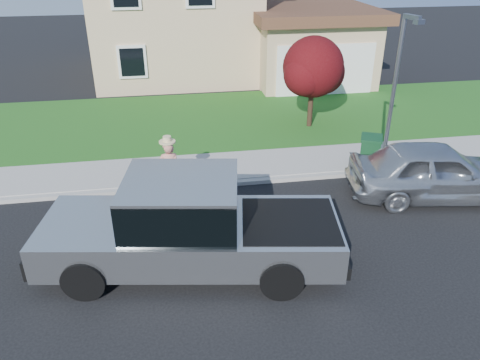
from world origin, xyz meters
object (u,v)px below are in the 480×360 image
object	(u,v)px
woman	(169,169)
sedan	(436,171)
pickup_truck	(189,227)
ornamental_tree	(314,70)
trash_bin	(370,152)
street_lamp	(395,94)

from	to	relation	value
woman	sedan	distance (m)	7.48
pickup_truck	woman	world-z (taller)	pickup_truck
ornamental_tree	trash_bin	xyz separation A→B (m)	(0.68, -4.02, -1.61)
sedan	street_lamp	xyz separation A→B (m)	(-1.10, 0.97, 1.98)
woman	sedan	world-z (taller)	woman
pickup_truck	trash_bin	xyz separation A→B (m)	(5.88, 3.89, -0.34)
ornamental_tree	trash_bin	bearing A→B (deg)	-80.37
pickup_truck	woman	distance (m)	3.30
trash_bin	woman	bearing A→B (deg)	-149.86
street_lamp	sedan	bearing A→B (deg)	-58.63
pickup_truck	woman	bearing A→B (deg)	105.18
woman	ornamental_tree	distance (m)	7.35
trash_bin	ornamental_tree	bearing A→B (deg)	124.19
sedan	street_lamp	world-z (taller)	street_lamp
woman	pickup_truck	bearing A→B (deg)	92.29
sedan	street_lamp	bearing A→B (deg)	57.03
pickup_truck	trash_bin	size ratio (longest dim) A/B	6.63
woman	street_lamp	distance (m)	6.57
ornamental_tree	street_lamp	xyz separation A→B (m)	(0.73, -4.90, 0.51)
sedan	pickup_truck	bearing A→B (deg)	114.58
sedan	street_lamp	size ratio (longest dim) A/B	0.98
street_lamp	woman	bearing A→B (deg)	160.20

